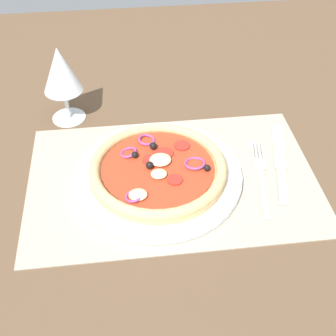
% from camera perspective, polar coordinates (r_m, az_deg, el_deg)
% --- Properties ---
extents(ground_plane, '(1.90, 1.40, 0.02)m').
position_cam_1_polar(ground_plane, '(0.75, 0.54, -2.03)').
color(ground_plane, brown).
extents(placemat, '(0.47, 0.31, 0.00)m').
position_cam_1_polar(placemat, '(0.74, 0.54, -1.26)').
color(placemat, '#A39984').
rests_on(placemat, ground_plane).
extents(plate, '(0.28, 0.28, 0.01)m').
position_cam_1_polar(plate, '(0.73, -1.26, -1.15)').
color(plate, white).
rests_on(plate, placemat).
extents(pizza, '(0.22, 0.22, 0.03)m').
position_cam_1_polar(pizza, '(0.72, -1.28, -0.20)').
color(pizza, tan).
rests_on(pizza, plate).
extents(fork, '(0.05, 0.18, 0.00)m').
position_cam_1_polar(fork, '(0.76, 11.78, -0.67)').
color(fork, silver).
rests_on(fork, placemat).
extents(knife, '(0.07, 0.20, 0.01)m').
position_cam_1_polar(knife, '(0.79, 14.13, 0.94)').
color(knife, silver).
rests_on(knife, placemat).
extents(wine_glass, '(0.07, 0.07, 0.15)m').
position_cam_1_polar(wine_glass, '(0.84, -13.56, 11.84)').
color(wine_glass, silver).
rests_on(wine_glass, ground_plane).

